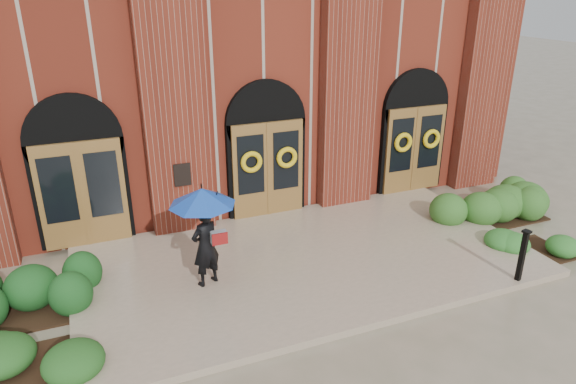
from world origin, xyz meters
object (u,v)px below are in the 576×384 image
man_with_umbrella (204,218)px  hedge_wall_right (482,206)px  metal_post (522,254)px  hedge_wall_left (7,297)px

man_with_umbrella → hedge_wall_right: man_with_umbrella is taller
man_with_umbrella → metal_post: man_with_umbrella is taller
metal_post → hedge_wall_left: bearing=163.6°
man_with_umbrella → metal_post: bearing=136.6°
metal_post → hedge_wall_left: 10.12m
metal_post → man_with_umbrella: bearing=158.9°
man_with_umbrella → hedge_wall_right: (7.54, 0.54, -1.21)m
hedge_wall_left → hedge_wall_right: size_ratio=0.99×
man_with_umbrella → hedge_wall_left: 3.94m
metal_post → hedge_wall_left: (-9.70, 2.85, -0.34)m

